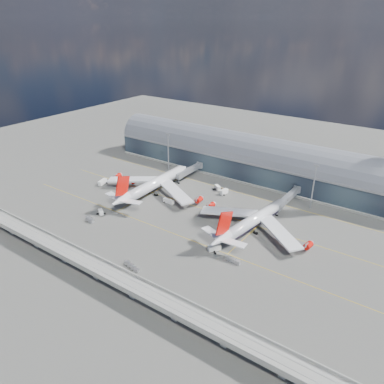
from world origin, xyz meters
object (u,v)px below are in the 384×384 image
Objects in this scene: service_truck_0 at (103,182)px; cargo_train_2 at (233,260)px; service_truck_4 at (224,192)px; service_truck_5 at (218,188)px; cargo_train_0 at (90,220)px; airliner_right at (253,221)px; floodlight_mast_right at (313,186)px; service_truck_2 at (169,201)px; service_truck_1 at (101,212)px; cargo_train_1 at (132,266)px; service_truck_3 at (214,248)px; floodlight_mast_left at (168,151)px; airliner_left at (153,184)px.

service_truck_0 is 111.25m from cargo_train_2.
service_truck_5 is (-6.42, 3.33, -0.16)m from service_truck_4.
service_truck_0 is 1.32× the size of cargo_train_0.
floodlight_mast_right is at bearing 77.02° from airliner_right.
service_truck_2 is 34.46m from service_truck_5.
service_truck_4 is (41.05, 59.76, 0.24)m from service_truck_1.
cargo_train_1 is 1.19× the size of cargo_train_2.
airliner_right is 27.40m from service_truck_3.
service_truck_2 is 0.77× the size of cargo_train_1.
service_truck_2 is (32.09, -40.56, -12.31)m from floodlight_mast_left.
floodlight_mast_left is 93.92m from airliner_right.
service_truck_4 is 0.99× the size of service_truck_5.
service_truck_3 reaches higher than service_truck_5.
service_truck_3 is at bearing -27.52° from airliner_left.
cargo_train_0 is 78.90m from cargo_train_2.
cargo_train_2 is (73.13, -33.37, -5.09)m from airliner_left.
service_truck_3 is at bearing -47.62° from cargo_train_1.
airliner_left is 7.42× the size of cargo_train_1.
service_truck_4 is (35.05, 23.44, -4.47)m from airliner_left.
cargo_train_2 is (89.72, -68.85, -12.74)m from floodlight_mast_left.
airliner_left is 12.34× the size of service_truck_4.
airliner_right is 80.90m from service_truck_1.
service_truck_1 is at bearing -148.47° from airliner_right.
service_truck_3 is (-21.29, -66.12, -12.18)m from floodlight_mast_right.
service_truck_4 is (51.64, -12.04, -12.12)m from floodlight_mast_left.
cargo_train_0 is 0.73× the size of cargo_train_2.
service_truck_4 is at bearing 148.24° from airliner_right.
service_truck_5 is (63.87, 35.01, -0.18)m from service_truck_0.
service_truck_4 is at bearing -166.02° from floodlight_mast_right.
cargo_train_1 is (46.47, -25.36, -0.48)m from service_truck_1.
service_truck_5 is 0.61× the size of cargo_train_1.
service_truck_0 is at bearing -156.26° from service_truck_3.
airliner_right is 11.19× the size of cargo_train_0.
cargo_train_0 is at bearing 155.64° from service_truck_2.
service_truck_0 reaches higher than service_truck_5.
cargo_train_1 is (40.46, -61.69, -5.19)m from airliner_left.
service_truck_2 reaches higher than cargo_train_2.
service_truck_0 is 77.11m from service_truck_4.
service_truck_1 is at bearing 48.65° from cargo_train_1.
service_truck_4 is (-27.07, 54.08, 0.06)m from service_truck_3.
service_truck_0 reaches higher than cargo_train_0.
service_truck_2 is 1.26× the size of service_truck_5.
service_truck_2 is 0.91× the size of cargo_train_2.
floodlight_mast_left reaches higher than service_truck_2.
cargo_train_0 is at bearing -142.67° from airliner_right.
airliner_left reaches higher than service_truck_4.
cargo_train_2 is (108.37, -25.13, -0.63)m from service_truck_0.
cargo_train_0 is at bearing -131.16° from service_truck_3.
service_truck_3 is 11.36m from cargo_train_2.
airliner_left reaches higher than service_truck_5.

